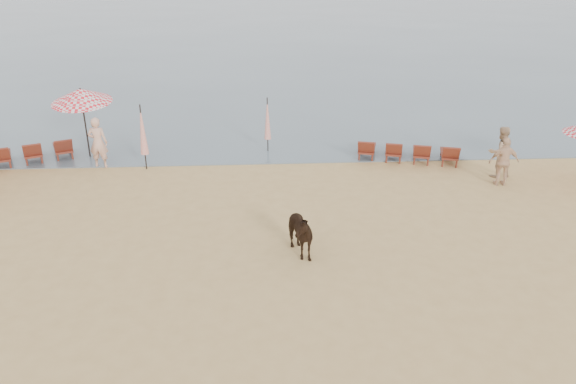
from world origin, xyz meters
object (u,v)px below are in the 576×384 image
umbrella_closed_right (267,119)px  beachgoer_left (98,143)px  lounger_cluster_left (17,153)px  beachgoer_right_b (504,161)px  cow (296,232)px  lounger_cluster_right (408,151)px  umbrella_closed_left (142,130)px  beachgoer_right_a (500,152)px  umbrella_open_left_b (81,96)px

umbrella_closed_right → beachgoer_left: bearing=-167.9°
lounger_cluster_left → umbrella_closed_right: (9.06, 0.83, 0.89)m
lounger_cluster_left → beachgoer_right_b: 16.92m
cow → lounger_cluster_left: bearing=123.9°
lounger_cluster_right → cow: 7.95m
lounger_cluster_left → lounger_cluster_right: (14.15, -0.46, -0.02)m
umbrella_closed_right → beachgoer_left: 6.15m
beachgoer_left → umbrella_closed_right: bearing=-163.3°
umbrella_closed_left → beachgoer_right_a: 12.23m
umbrella_closed_left → beachgoer_left: 1.76m
cow → beachgoer_right_a: 8.74m
umbrella_closed_left → cow: umbrella_closed_left is taller
beachgoer_right_b → beachgoer_right_a: bearing=-100.9°
umbrella_open_left_b → beachgoer_left: bearing=-60.2°
beachgoer_left → beachgoer_right_b: beachgoer_left is taller
lounger_cluster_left → umbrella_open_left_b: 3.13m
lounger_cluster_right → cow: bearing=-110.1°
lounger_cluster_left → beachgoer_right_b: bearing=-32.1°
umbrella_closed_right → cow: umbrella_closed_right is taller
lounger_cluster_left → lounger_cluster_right: lounger_cluster_left is taller
umbrella_closed_left → beachgoer_right_b: bearing=-10.0°
umbrella_closed_right → beachgoer_right_b: bearing=-25.9°
lounger_cluster_left → lounger_cluster_right: bearing=-24.2°
lounger_cluster_left → umbrella_closed_left: (4.71, -0.75, 1.03)m
umbrella_closed_left → beachgoer_left: size_ratio=1.28×
lounger_cluster_right → beachgoer_right_b: bearing=-28.7°
umbrella_open_left_b → cow: bearing=-49.2°
umbrella_open_left_b → beachgoer_left: (0.67, -1.05, -1.43)m
umbrella_open_left_b → cow: 10.60m
cow → lounger_cluster_right: bearing=35.0°
umbrella_closed_left → lounger_cluster_left: bearing=171.0°
cow → beachgoer_right_b: size_ratio=0.91×
umbrella_closed_left → beachgoer_right_b: umbrella_closed_left is taller
cow → beachgoer_left: bearing=115.0°
umbrella_open_left_b → beachgoer_left: 1.90m
umbrella_closed_left → beachgoer_right_b: 12.16m
umbrella_closed_right → beachgoer_left: size_ratio=1.15×
umbrella_closed_right → beachgoer_right_b: umbrella_closed_right is taller
lounger_cluster_left → cow: (9.60, -6.98, 0.22)m
umbrella_closed_left → umbrella_closed_right: bearing=20.0°
lounger_cluster_left → umbrella_open_left_b: umbrella_open_left_b is taller
umbrella_closed_right → umbrella_open_left_b: bearing=-177.9°
lounger_cluster_right → umbrella_closed_left: size_ratio=1.64×
beachgoer_left → umbrella_closed_left: bearing=174.5°
lounger_cluster_right → umbrella_open_left_b: (-11.76, 1.05, 1.96)m
beachgoer_right_b → umbrella_open_left_b: bearing=-11.3°
umbrella_open_left_b → cow: umbrella_open_left_b is taller
beachgoer_right_b → umbrella_closed_left: bearing=-7.7°
umbrella_closed_left → beachgoer_right_b: size_ratio=1.42×
cow → beachgoer_right_a: beachgoer_right_a is taller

